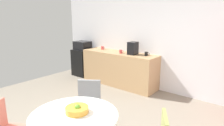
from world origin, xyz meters
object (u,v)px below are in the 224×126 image
Objects in this scene: chair_gray at (89,100)px; mug_red at (146,54)px; microwave at (82,45)px; mug_white at (102,48)px; coffee_maker at (133,48)px; fruit_bowl at (77,109)px; round_table at (75,126)px; mini_fridge at (83,62)px; mug_green at (121,52)px.

chair_gray is 2.19m from mug_red.
mug_white is at bearing 5.61° from microwave.
fruit_bowl is at bearing -69.60° from coffee_maker.
round_table is 3.00m from mug_red.
mug_white is (0.77, 0.08, 0.54)m from mini_fridge.
mini_fridge is 0.80× the size of round_table.
mug_green is at bearing 116.37° from round_table.
mug_white is 0.40× the size of coffee_maker.
mug_green is 0.69m from mug_red.
mini_fridge is at bearing -177.90° from mug_red.
mug_white is (0.77, 0.08, -0.00)m from microwave.
mug_green is at bearing -167.37° from coffee_maker.
chair_gray is 3.04× the size of fruit_bowl.
coffee_maker reaches higher than chair_gray.
mug_red is at bearing 93.96° from chair_gray.
fruit_bowl is 2.11× the size of mug_white.
mug_red is at bearing 12.93° from mug_green.
chair_gray is 6.43× the size of mug_green.
fruit_bowl is 3.55m from mug_white.
mini_fridge is 0.94m from mug_white.
fruit_bowl is at bearing -76.52° from mug_red.
chair_gray is (2.36, -2.06, -0.43)m from microwave.
mug_white is at bearing -179.78° from mug_red.
mini_fridge is at bearing 138.86° from chair_gray.
coffee_maker is at bearing 110.40° from fruit_bowl.
mug_red reaches higher than round_table.
round_table is at bearing -69.81° from coffee_maker.
mini_fridge is 6.37× the size of mug_green.
round_table is 0.20m from fruit_bowl.
mug_white is at bearing 126.80° from fruit_bowl.
microwave reaches higher than mug_green.
chair_gray is at bearing 127.28° from fruit_bowl.
mug_green reaches higher than round_table.
microwave reaches higher than mug_red.
round_table is at bearing -63.63° from mug_green.
fruit_bowl is at bearing -43.68° from mini_fridge.
mini_fridge is 1.64m from mug_green.
chair_gray reaches higher than round_table.
mug_red reaches higher than chair_gray.
mini_fridge is 2.28m from mug_red.
mini_fridge is 6.37× the size of mug_white.
round_table is (2.91, -2.82, -0.35)m from microwave.
mug_green is 1.00× the size of mug_red.
mug_red is at bearing 2.10° from microwave.
microwave is 0.77m from mug_white.
microwave is at bearing -177.90° from mug_red.
fruit_bowl is 2.11× the size of mug_red.
chair_gray is at bearing -41.14° from microwave.
mug_red is (-0.68, 2.85, 0.15)m from fruit_bowl.
mini_fridge is 4.02m from fruit_bowl.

